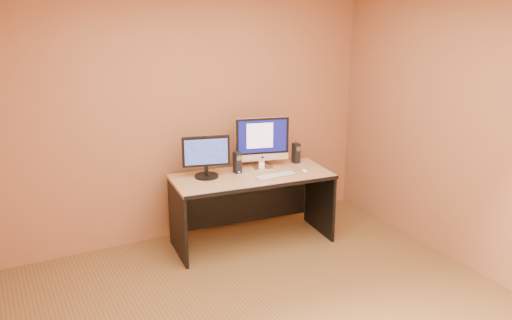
% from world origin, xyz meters
% --- Properties ---
extents(walls, '(4.00, 4.00, 2.60)m').
position_xyz_m(walls, '(0.00, 0.00, 1.30)').
color(walls, '#8E5A39').
rests_on(walls, ground).
extents(desk, '(1.64, 0.84, 0.73)m').
position_xyz_m(desk, '(0.43, 1.45, 0.37)').
color(desk, tan).
rests_on(desk, ground).
extents(imac, '(0.60, 0.35, 0.54)m').
position_xyz_m(imac, '(0.64, 1.62, 1.00)').
color(imac, silver).
rests_on(imac, desk).
extents(second_monitor, '(0.52, 0.35, 0.42)m').
position_xyz_m(second_monitor, '(0.01, 1.61, 0.94)').
color(second_monitor, black).
rests_on(second_monitor, desk).
extents(speaker_left, '(0.07, 0.08, 0.22)m').
position_xyz_m(speaker_left, '(0.34, 1.59, 0.84)').
color(speaker_left, black).
rests_on(speaker_left, desk).
extents(speaker_right, '(0.07, 0.08, 0.22)m').
position_xyz_m(speaker_right, '(1.04, 1.61, 0.84)').
color(speaker_right, black).
rests_on(speaker_right, desk).
extents(keyboard, '(0.43, 0.12, 0.02)m').
position_xyz_m(keyboard, '(0.63, 1.31, 0.74)').
color(keyboard, silver).
rests_on(keyboard, desk).
extents(mouse, '(0.07, 0.11, 0.04)m').
position_xyz_m(mouse, '(0.95, 1.29, 0.75)').
color(mouse, white).
rests_on(mouse, desk).
extents(cable_a, '(0.03, 0.22, 0.01)m').
position_xyz_m(cable_a, '(0.76, 1.76, 0.74)').
color(cable_a, black).
rests_on(cable_a, desk).
extents(cable_b, '(0.10, 0.15, 0.01)m').
position_xyz_m(cable_b, '(0.63, 1.76, 0.74)').
color(cable_b, black).
rests_on(cable_b, desk).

